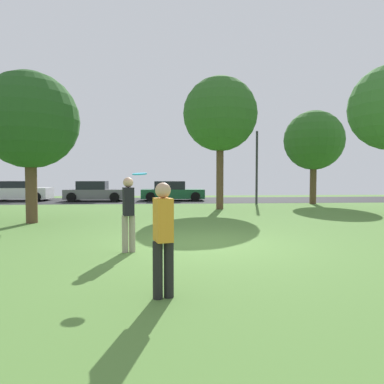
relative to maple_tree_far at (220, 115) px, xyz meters
The scene contains 12 objects.
ground_plane 10.59m from the maple_tree_far, 101.42° to the right, with size 44.00×44.00×0.00m, color #547F38.
road_strip 8.61m from the maple_tree_far, 105.25° to the left, with size 44.00×6.40×0.01m, color #28282B.
maple_tree_far is the anchor object (origin of this frame).
oak_tree_right 9.16m from the maple_tree_far, 148.44° to the right, with size 3.49×3.49×5.50m.
oak_tree_center 7.05m from the maple_tree_far, 24.71° to the left, with size 3.66×3.66×5.79m.
person_thrower 11.30m from the maple_tree_far, 110.18° to the right, with size 0.30×0.37×1.69m.
person_catcher 13.79m from the maple_tree_far, 102.45° to the right, with size 0.30×0.37×1.62m.
frisbee_disc 12.12m from the maple_tree_far, 106.32° to the right, with size 0.36×0.37×0.05m.
parked_car_white 15.58m from the maple_tree_far, 151.47° to the left, with size 4.14×2.05×1.39m.
parked_car_grey 11.01m from the maple_tree_far, 140.09° to the left, with size 4.06×1.97×1.39m.
parked_car_green 8.29m from the maple_tree_far, 109.74° to the left, with size 4.43×2.08×1.38m.
street_lamp_post 4.89m from the maple_tree_far, 47.34° to the left, with size 0.14×0.14×4.50m, color #2D2D33.
Camera 1 is at (-0.94, -8.38, 1.70)m, focal length 31.71 mm.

